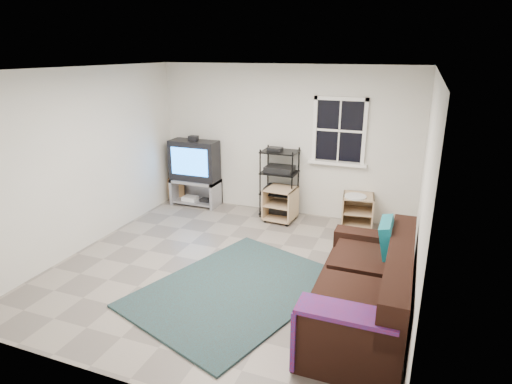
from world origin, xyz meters
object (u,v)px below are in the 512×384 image
at_px(side_table_right, 357,208).
at_px(sofa, 366,293).
at_px(av_rack, 279,187).
at_px(side_table_left, 281,203).
at_px(tv_unit, 195,167).

xyz_separation_m(side_table_right, sofa, (0.47, -2.67, 0.03)).
height_order(av_rack, side_table_left, av_rack).
distance_m(tv_unit, side_table_left, 1.82).
xyz_separation_m(tv_unit, av_rack, (1.66, 0.01, -0.20)).
bearing_deg(sofa, av_rack, 124.59).
bearing_deg(tv_unit, av_rack, 0.23).
bearing_deg(av_rack, tv_unit, -179.77).
bearing_deg(sofa, side_table_left, 124.97).
height_order(tv_unit, side_table_right, tv_unit).
height_order(av_rack, sofa, av_rack).
height_order(side_table_left, side_table_right, side_table_left).
relative_size(tv_unit, av_rack, 1.09).
relative_size(side_table_right, sofa, 0.27).
distance_m(av_rack, sofa, 3.25).
distance_m(side_table_right, sofa, 2.71).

